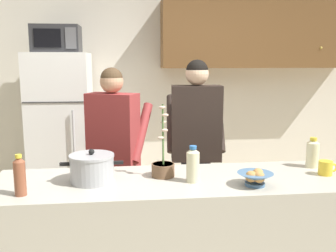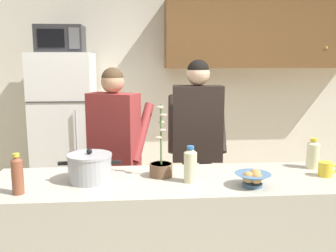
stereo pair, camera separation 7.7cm
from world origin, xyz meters
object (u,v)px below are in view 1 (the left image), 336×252
at_px(person_near_pot, 114,142).
at_px(potted_orchid, 163,166).
at_px(refrigerator, 62,134).
at_px(person_by_sink, 196,133).
at_px(bottle_mid_counter, 313,153).
at_px(bottle_near_edge, 20,176).
at_px(microwave, 57,39).
at_px(bottle_far_corner, 193,164).
at_px(coffee_mug, 326,168).
at_px(cooking_pot, 92,168).
at_px(bread_bowl, 255,178).

xyz_separation_m(person_near_pot, potted_orchid, (0.34, -0.72, -0.01)).
height_order(refrigerator, person_by_sink, refrigerator).
bearing_deg(bottle_mid_counter, refrigerator, 140.23).
xyz_separation_m(refrigerator, bottle_near_edge, (0.11, -2.04, 0.16)).
xyz_separation_m(microwave, person_by_sink, (1.30, -0.97, -0.84)).
height_order(person_near_pot, bottle_far_corner, person_near_pot).
bearing_deg(coffee_mug, person_near_pot, 150.25).
height_order(person_by_sink, cooking_pot, person_by_sink).
distance_m(person_by_sink, bottle_mid_counter, 0.99).
height_order(bottle_near_edge, bottle_mid_counter, bottle_near_edge).
bearing_deg(bread_bowl, potted_orchid, 155.08).
relative_size(person_near_pot, bottle_far_corner, 7.00).
distance_m(coffee_mug, potted_orchid, 1.08).
height_order(bottle_mid_counter, potted_orchid, potted_orchid).
relative_size(bottle_near_edge, bottle_mid_counter, 1.11).
bearing_deg(person_near_pot, microwave, 120.17).
height_order(refrigerator, bread_bowl, refrigerator).
bearing_deg(bottle_mid_counter, bottle_near_edge, -169.29).
bearing_deg(coffee_mug, bread_bowl, -163.20).
xyz_separation_m(person_near_pot, bottle_mid_counter, (1.42, -0.62, 0.02)).
relative_size(microwave, coffee_mug, 3.66).
bearing_deg(person_near_pot, bottle_far_corner, -58.94).
height_order(bottle_mid_counter, bottle_far_corner, bottle_far_corner).
bearing_deg(cooking_pot, potted_orchid, 8.06).
xyz_separation_m(person_near_pot, bottle_near_edge, (-0.49, -0.98, 0.03)).
bearing_deg(bottle_near_edge, person_by_sink, 41.16).
bearing_deg(bottle_far_corner, bottle_near_edge, -172.66).
bearing_deg(potted_orchid, person_near_pot, 115.28).
xyz_separation_m(refrigerator, coffee_mug, (2.02, -1.86, 0.09)).
xyz_separation_m(coffee_mug, bread_bowl, (-0.54, -0.16, 0.00)).
bearing_deg(bottle_mid_counter, person_by_sink, 136.09).
relative_size(person_by_sink, coffee_mug, 12.80).
relative_size(refrigerator, bottle_near_edge, 7.38).
relative_size(bottle_mid_counter, bottle_far_corner, 0.93).
relative_size(coffee_mug, bottle_mid_counter, 0.61).
xyz_separation_m(cooking_pot, coffee_mug, (1.53, -0.02, -0.04)).
bearing_deg(refrigerator, coffee_mug, -42.73).
bearing_deg(microwave, cooking_pot, -74.90).
bearing_deg(bottle_near_edge, cooking_pot, 27.46).
bearing_deg(cooking_pot, coffee_mug, -0.84).
height_order(cooking_pot, bottle_mid_counter, bottle_mid_counter).
bearing_deg(person_by_sink, cooking_pot, -133.89).
bearing_deg(bottle_mid_counter, microwave, 140.59).
bearing_deg(potted_orchid, cooking_pot, -171.94).
bearing_deg(bottle_mid_counter, cooking_pot, -173.90).
bearing_deg(bottle_mid_counter, coffee_mug, -89.64).
distance_m(person_by_sink, bread_bowl, 1.05).
height_order(person_by_sink, potted_orchid, person_by_sink).
bearing_deg(person_near_pot, refrigerator, 119.65).
bearing_deg(bottle_far_corner, coffee_mug, 2.90).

